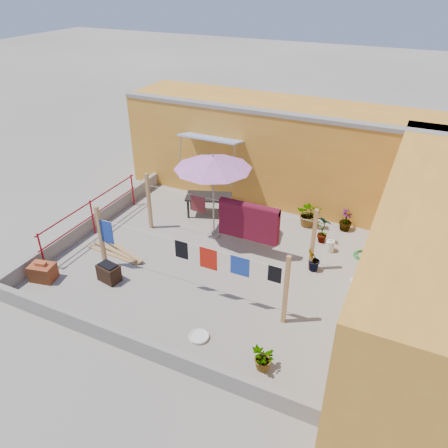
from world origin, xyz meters
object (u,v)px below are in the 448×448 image
Objects in this scene: patio_umbrella at (213,163)px; brazier at (109,273)px; green_hose at (364,255)px; white_basin at (199,337)px; outdoor_table at (209,198)px; water_jug_b at (330,246)px; water_jug_a at (353,285)px; plant_back_a at (309,214)px; brick_stack at (43,272)px.

brazier is (-1.45, -3.06, -2.09)m from patio_umbrella.
green_hose is at bearing 10.71° from patio_umbrella.
outdoor_table is at bearing 114.77° from white_basin.
water_jug_b is at bearing -6.21° from outdoor_table.
patio_umbrella is at bearing 112.04° from white_basin.
white_basin is 1.31× the size of water_jug_a.
plant_back_a reaches higher than white_basin.
white_basin is 4.09m from water_jug_a.
brazier is 6.89m from green_hose.
brazier reaches higher than white_basin.
water_jug_a reaches higher than white_basin.
plant_back_a is at bearing 51.81° from brazier.
white_basin is at bearing -98.03° from plant_back_a.
outdoor_table is 5.34m from water_jug_a.
outdoor_table is at bearing 80.10° from brazier.
brazier reaches higher than green_hose.
outdoor_table is 4.62× the size of water_jug_a.
brick_stack is at bearing -115.13° from outdoor_table.
water_jug_b is at bearing 37.99° from brazier.
brazier reaches higher than water_jug_a.
outdoor_table is at bearing 64.87° from brick_stack.
white_basin is 5.73m from plant_back_a.
plant_back_a reaches higher than green_hose.
outdoor_table is at bearing 176.57° from green_hose.
brick_stack is at bearing -156.04° from brazier.
outdoor_table reaches higher than water_jug_a.
plant_back_a reaches higher than brazier.
brick_stack is (-2.27, -4.85, -0.38)m from outdoor_table.
patio_umbrella is at bearing -56.56° from outdoor_table.
patio_umbrella is at bearing 64.59° from brazier.
outdoor_table is 5.37m from brick_stack.
white_basin is 5.39m from green_hose.
brazier is at bearing -99.90° from outdoor_table.
patio_umbrella is 7.55× the size of water_jug_a.
water_jug_b is at bearing 68.93° from white_basin.
white_basin is 0.79× the size of green_hose.
water_jug_b is at bearing 34.93° from brick_stack.
patio_umbrella is 4.01m from water_jug_b.
green_hose is (0.94, 0.14, -0.13)m from water_jug_b.
white_basin is at bearing -119.84° from green_hose.
water_jug_a is 0.41× the size of plant_back_a.
brick_stack is 1.20× the size of green_hose.
green_hose is (2.68, 4.67, -0.00)m from white_basin.
outdoor_table reaches higher than green_hose.
brazier is (1.55, 0.69, 0.01)m from brick_stack.
water_jug_b is at bearing 11.30° from patio_umbrella.
plant_back_a is (3.82, 4.85, 0.17)m from brazier.
water_jug_a is at bearing -53.82° from plant_back_a.
patio_umbrella reaches higher than green_hose.
plant_back_a is at bearing 45.92° from brick_stack.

